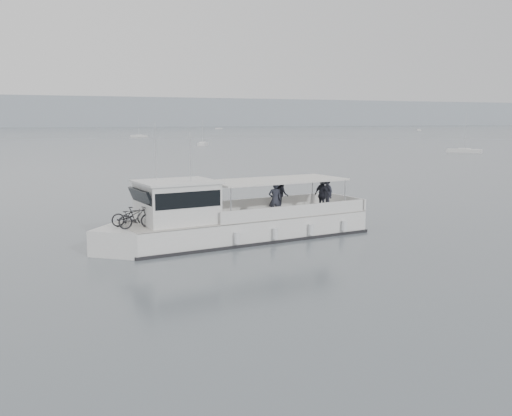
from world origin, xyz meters
name	(u,v)px	position (x,y,z in m)	size (l,w,h in m)	color
ground	(360,236)	(0.00, 0.00, 0.00)	(1400.00, 1400.00, 0.00)	#525A60
headland	(25,112)	(0.00, 560.00, 14.00)	(1400.00, 90.00, 28.00)	#939EA8
tour_boat	(225,222)	(-7.14, 1.66, 1.03)	(15.07, 5.07, 6.27)	white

